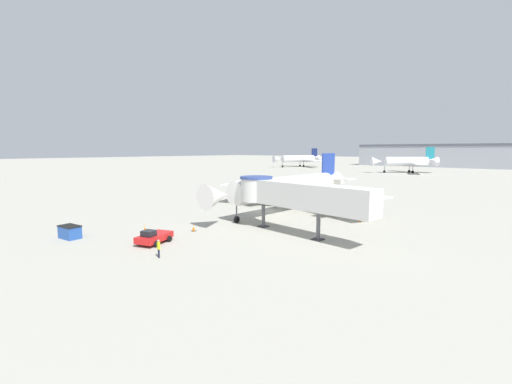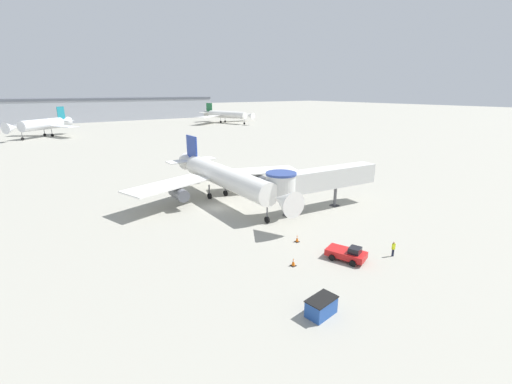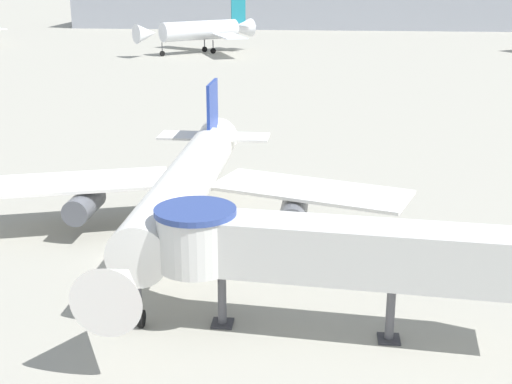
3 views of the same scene
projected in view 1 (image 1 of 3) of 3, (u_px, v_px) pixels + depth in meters
ground_plane at (266, 211)px, 53.45m from camera, size 800.00×800.00×0.00m
main_airplane at (290, 187)px, 53.05m from camera, size 30.14×30.91×8.96m
jet_bridge at (291, 194)px, 38.92m from camera, size 18.34×4.95×6.25m
pushback_tug_red at (154, 237)px, 35.04m from camera, size 3.24×4.36×1.55m
service_container_blue at (70, 232)px, 37.11m from camera, size 2.69×1.84×1.42m
traffic_cone_apron_front at (145, 228)px, 40.19m from camera, size 0.51×0.51×0.84m
traffic_cone_near_nose at (194, 228)px, 40.49m from camera, size 0.49×0.49×0.81m
traffic_cone_starboard_wing at (360, 219)px, 45.59m from camera, size 0.44×0.44×0.73m
ground_crew_marshaller at (159, 247)px, 30.36m from camera, size 0.35×0.24×1.66m
background_jet_teal_tail at (407, 162)px, 141.30m from camera, size 23.55×23.57×10.67m
background_jet_navy_tail at (299, 159)px, 190.53m from camera, size 32.05×29.96×10.34m
terminal_building at (504, 156)px, 174.39m from camera, size 145.70×24.70×12.69m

